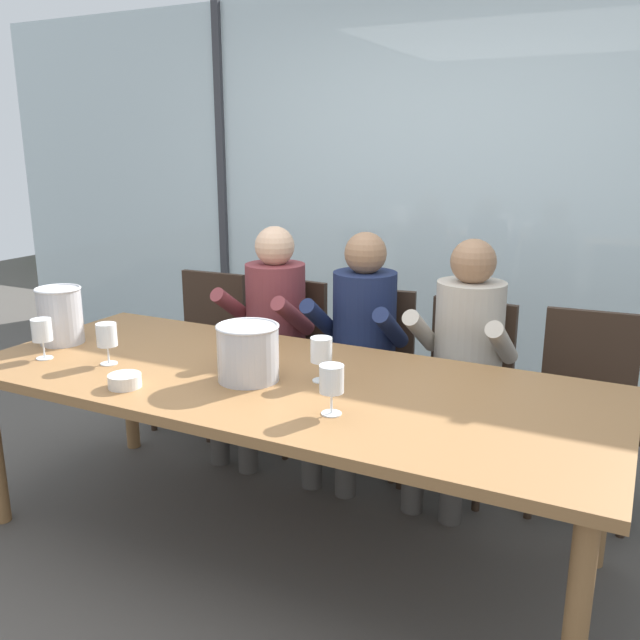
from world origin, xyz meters
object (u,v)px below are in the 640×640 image
at_px(wine_glass_near_bucket, 42,331).
at_px(person_maroon_top, 268,324).
at_px(dining_table, 280,392).
at_px(ice_bucket_secondary, 60,315).
at_px(ice_bucket_primary, 248,352).
at_px(chair_near_window_right, 587,395).
at_px(chair_near_curtain, 205,337).
at_px(person_navy_polo, 358,337).
at_px(chair_right_of_center, 463,378).
at_px(chair_left_of_center, 284,347).
at_px(chair_center, 370,362).
at_px(tasting_bowl, 125,381).
at_px(wine_glass_by_right_taster, 321,352).
at_px(wine_glass_by_left_taster, 332,381).
at_px(wine_glass_spare_empty, 234,335).
at_px(person_beige_jumper, 463,351).
at_px(wine_glass_center_pour, 107,337).

bearing_deg(wine_glass_near_bucket, person_maroon_top, 65.05).
relative_size(dining_table, person_maroon_top, 2.14).
bearing_deg(ice_bucket_secondary, ice_bucket_primary, -1.99).
height_order(chair_near_window_right, wine_glass_near_bucket, wine_glass_near_bucket).
bearing_deg(ice_bucket_primary, chair_near_curtain, 133.38).
bearing_deg(chair_near_curtain, person_navy_polo, -10.39).
distance_m(chair_right_of_center, ice_bucket_secondary, 1.92).
xyz_separation_m(chair_near_curtain, chair_left_of_center, (0.52, 0.03, 0.00)).
xyz_separation_m(chair_center, ice_bucket_primary, (-0.09, -1.01, 0.33)).
height_order(chair_right_of_center, ice_bucket_secondary, ice_bucket_secondary).
xyz_separation_m(tasting_bowl, wine_glass_by_right_taster, (0.63, 0.39, 0.09)).
height_order(chair_right_of_center, wine_glass_by_left_taster, wine_glass_by_left_taster).
bearing_deg(chair_left_of_center, ice_bucket_secondary, -116.40).
distance_m(chair_right_of_center, person_maroon_top, 1.05).
bearing_deg(person_maroon_top, wine_glass_spare_empty, -65.03).
bearing_deg(person_navy_polo, chair_center, 86.53).
height_order(chair_left_of_center, chair_center, same).
height_order(person_beige_jumper, wine_glass_spare_empty, person_beige_jumper).
bearing_deg(wine_glass_by_left_taster, wine_glass_by_right_taster, 122.66).
bearing_deg(wine_glass_by_left_taster, chair_center, 106.27).
xyz_separation_m(tasting_bowl, wine_glass_spare_empty, (0.21, 0.43, 0.10)).
xyz_separation_m(person_beige_jumper, wine_glass_by_right_taster, (-0.35, -0.76, 0.16)).
relative_size(chair_left_of_center, wine_glass_by_right_taster, 5.04).
distance_m(person_beige_jumper, wine_glass_near_bucket, 1.86).
height_order(dining_table, chair_near_curtain, chair_near_curtain).
relative_size(person_maroon_top, ice_bucket_primary, 4.89).
bearing_deg(wine_glass_by_left_taster, dining_table, 144.82).
bearing_deg(chair_center, ice_bucket_primary, -103.55).
xyz_separation_m(chair_near_curtain, chair_near_window_right, (2.11, 0.01, 0.00)).
distance_m(ice_bucket_secondary, wine_glass_spare_empty, 0.88).
distance_m(chair_left_of_center, ice_bucket_secondary, 1.22).
bearing_deg(chair_left_of_center, chair_near_window_right, 3.54).
relative_size(chair_near_curtain, wine_glass_by_right_taster, 5.04).
distance_m(chair_near_curtain, chair_left_of_center, 0.52).
bearing_deg(ice_bucket_primary, wine_glass_by_right_taster, 23.82).
distance_m(chair_center, tasting_bowl, 1.39).
bearing_deg(wine_glass_near_bucket, chair_center, 49.25).
xyz_separation_m(chair_center, person_maroon_top, (-0.53, -0.14, 0.17)).
distance_m(chair_center, ice_bucket_secondary, 1.53).
relative_size(wine_glass_center_pour, wine_glass_spare_empty, 1.00).
bearing_deg(chair_left_of_center, person_beige_jumper, -4.98).
xyz_separation_m(person_maroon_top, tasting_bowl, (0.07, -1.15, 0.07)).
height_order(person_maroon_top, wine_glass_near_bucket, person_maroon_top).
bearing_deg(tasting_bowl, ice_bucket_primary, 36.73).
bearing_deg(wine_glass_near_bucket, tasting_bowl, -11.42).
bearing_deg(chair_center, chair_right_of_center, -11.08).
xyz_separation_m(person_maroon_top, wine_glass_spare_empty, (0.28, -0.72, 0.16)).
relative_size(chair_near_window_right, wine_glass_near_bucket, 5.04).
xyz_separation_m(chair_near_curtain, wine_glass_by_left_taster, (1.39, -1.17, 0.33)).
bearing_deg(wine_glass_by_right_taster, tasting_bowl, -148.13).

